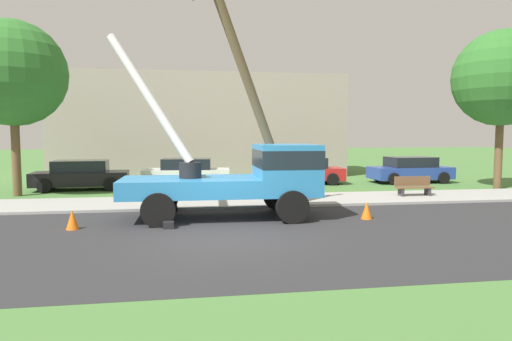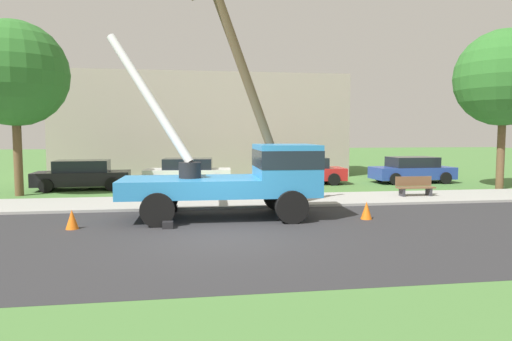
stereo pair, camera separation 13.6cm
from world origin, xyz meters
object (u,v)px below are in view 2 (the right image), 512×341
(parked_sedan_black, at_px, (83,175))
(parked_sedan_red, at_px, (303,171))
(leaning_utility_pole, at_px, (250,88))
(roadside_tree_far, at_px, (504,78))
(traffic_cone_behind, at_px, (72,219))
(traffic_cone_ahead, at_px, (366,210))
(utility_truck, at_px, (246,174))
(roadside_tree_near, at_px, (14,74))
(traffic_cone_curbside, at_px, (280,202))
(parked_sedan_blue, at_px, (412,170))
(park_bench, at_px, (415,187))
(parked_sedan_white, at_px, (188,172))

(parked_sedan_black, height_order, parked_sedan_red, same)
(leaning_utility_pole, height_order, roadside_tree_far, leaning_utility_pole)
(leaning_utility_pole, xyz_separation_m, traffic_cone_behind, (-5.37, -2.00, -3.95))
(traffic_cone_ahead, relative_size, parked_sedan_black, 0.12)
(parked_sedan_black, bearing_deg, roadside_tree_far, -8.54)
(utility_truck, height_order, traffic_cone_ahead, utility_truck)
(traffic_cone_behind, bearing_deg, parked_sedan_red, 47.72)
(roadside_tree_near, height_order, roadside_tree_far, roadside_tree_far)
(leaning_utility_pole, bearing_deg, roadside_tree_near, 148.69)
(utility_truck, xyz_separation_m, traffic_cone_ahead, (3.72, -0.94, -1.13))
(roadside_tree_near, bearing_deg, parked_sedan_red, 11.25)
(traffic_cone_behind, distance_m, traffic_cone_curbside, 6.86)
(leaning_utility_pole, bearing_deg, parked_sedan_blue, 38.36)
(utility_truck, xyz_separation_m, roadside_tree_far, (13.12, 5.45, 3.93))
(utility_truck, distance_m, traffic_cone_ahead, 3.99)
(parked_sedan_red, bearing_deg, roadside_tree_far, -23.36)
(parked_sedan_black, distance_m, parked_sedan_red, 11.19)
(park_bench, relative_size, roadside_tree_far, 0.21)
(parked_sedan_red, relative_size, parked_sedan_blue, 1.01)
(parked_sedan_black, bearing_deg, leaning_utility_pole, -46.75)
(parked_sedan_black, relative_size, roadside_tree_far, 0.59)
(traffic_cone_ahead, distance_m, parked_sedan_black, 14.15)
(traffic_cone_ahead, relative_size, traffic_cone_curbside, 1.00)
(roadside_tree_near, relative_size, roadside_tree_far, 0.98)
(leaning_utility_pole, bearing_deg, roadside_tree_far, 19.50)
(park_bench, bearing_deg, parked_sedan_blue, 63.49)
(traffic_cone_behind, height_order, park_bench, park_bench)
(traffic_cone_behind, height_order, parked_sedan_white, parked_sedan_white)
(traffic_cone_behind, xyz_separation_m, parked_sedan_black, (-1.74, 9.56, 0.43))
(utility_truck, height_order, roadside_tree_near, roadside_tree_near)
(leaning_utility_pole, xyz_separation_m, traffic_cone_ahead, (3.46, -1.83, -3.95))
(parked_sedan_black, relative_size, park_bench, 2.80)
(traffic_cone_curbside, distance_m, park_bench, 6.59)
(traffic_cone_ahead, bearing_deg, parked_sedan_black, 138.38)
(parked_sedan_red, xyz_separation_m, roadside_tree_far, (8.81, -3.81, 4.62))
(traffic_cone_curbside, relative_size, park_bench, 0.35)
(traffic_cone_ahead, xyz_separation_m, parked_sedan_red, (0.60, 10.20, 0.43))
(utility_truck, bearing_deg, traffic_cone_curbside, 40.45)
(traffic_cone_behind, height_order, parked_sedan_red, parked_sedan_red)
(parked_sedan_blue, xyz_separation_m, roadside_tree_far, (2.73, -3.47, 4.62))
(traffic_cone_behind, height_order, parked_sedan_black, parked_sedan_black)
(traffic_cone_behind, bearing_deg, roadside_tree_near, 117.43)
(parked_sedan_blue, height_order, roadside_tree_far, roadside_tree_far)
(leaning_utility_pole, height_order, park_bench, leaning_utility_pole)
(parked_sedan_blue, xyz_separation_m, park_bench, (-2.80, -5.62, -0.25))
(traffic_cone_ahead, relative_size, roadside_tree_near, 0.07)
(parked_sedan_black, distance_m, roadside_tree_far, 20.72)
(traffic_cone_curbside, distance_m, parked_sedan_blue, 11.92)
(parked_sedan_red, height_order, roadside_tree_far, roadside_tree_far)
(traffic_cone_curbside, distance_m, parked_sedan_white, 8.77)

